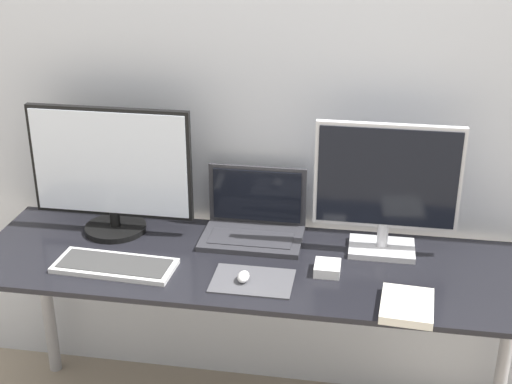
% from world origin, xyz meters
% --- Properties ---
extents(wall_back, '(7.00, 0.05, 2.50)m').
position_xyz_m(wall_back, '(0.00, 0.63, 1.25)').
color(wall_back, silver).
rests_on(wall_back, ground_plane).
extents(desk, '(1.85, 0.56, 0.71)m').
position_xyz_m(desk, '(0.00, 0.28, 0.61)').
color(desk, black).
rests_on(desk, ground_plane).
extents(monitor_left, '(0.57, 0.22, 0.45)m').
position_xyz_m(monitor_left, '(-0.53, 0.43, 0.93)').
color(monitor_left, black).
rests_on(monitor_left, desk).
extents(monitor_right, '(0.47, 0.15, 0.45)m').
position_xyz_m(monitor_right, '(0.40, 0.43, 0.94)').
color(monitor_right, silver).
rests_on(monitor_right, desk).
extents(laptop, '(0.35, 0.23, 0.23)m').
position_xyz_m(laptop, '(-0.04, 0.47, 0.77)').
color(laptop, '#333338').
rests_on(laptop, desk).
extents(keyboard, '(0.39, 0.17, 0.02)m').
position_xyz_m(keyboard, '(-0.44, 0.17, 0.72)').
color(keyboard, silver).
rests_on(keyboard, desk).
extents(mousepad, '(0.25, 0.18, 0.00)m').
position_xyz_m(mousepad, '(0.01, 0.16, 0.71)').
color(mousepad, '#47474C').
rests_on(mousepad, desk).
extents(mouse, '(0.04, 0.06, 0.03)m').
position_xyz_m(mouse, '(-0.01, 0.15, 0.73)').
color(mouse, silver).
rests_on(mouse, mousepad).
extents(book, '(0.16, 0.20, 0.03)m').
position_xyz_m(book, '(0.48, 0.08, 0.72)').
color(book, silver).
rests_on(book, desk).
extents(power_brick, '(0.08, 0.09, 0.03)m').
position_xyz_m(power_brick, '(0.24, 0.25, 0.72)').
color(power_brick, white).
rests_on(power_brick, desk).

